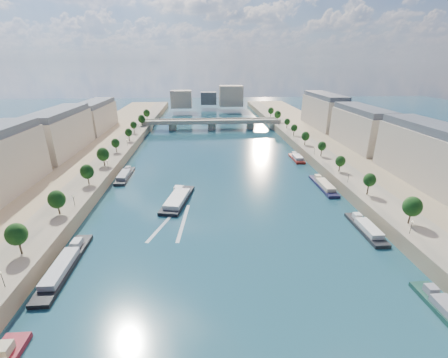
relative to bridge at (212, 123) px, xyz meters
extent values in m
plane|color=#0C2B39|center=(0.00, -118.22, -5.08)|extent=(700.00, 700.00, 0.00)
cube|color=#9E8460|center=(-72.00, -118.22, -2.58)|extent=(44.00, 520.00, 5.00)
cube|color=#9E8460|center=(72.00, -118.22, -2.58)|extent=(44.00, 520.00, 5.00)
cube|color=gray|center=(-57.00, -118.22, -0.03)|extent=(14.00, 520.00, 0.10)
cube|color=gray|center=(57.00, -118.22, -0.03)|extent=(14.00, 520.00, 0.10)
cylinder|color=#382B1E|center=(-55.00, -176.22, 1.83)|extent=(0.50, 0.50, 3.82)
ellipsoid|color=black|center=(-55.00, -176.22, 5.42)|extent=(4.80, 4.80, 5.52)
cylinder|color=#382B1E|center=(-55.00, -152.22, 1.83)|extent=(0.50, 0.50, 3.82)
ellipsoid|color=black|center=(-55.00, -152.22, 5.42)|extent=(4.80, 4.80, 5.52)
cylinder|color=#382B1E|center=(-55.00, -128.22, 1.83)|extent=(0.50, 0.50, 3.82)
ellipsoid|color=black|center=(-55.00, -128.22, 5.42)|extent=(4.80, 4.80, 5.52)
cylinder|color=#382B1E|center=(-55.00, -104.22, 1.83)|extent=(0.50, 0.50, 3.82)
ellipsoid|color=black|center=(-55.00, -104.22, 5.42)|extent=(4.80, 4.80, 5.52)
cylinder|color=#382B1E|center=(-55.00, -80.22, 1.83)|extent=(0.50, 0.50, 3.82)
ellipsoid|color=black|center=(-55.00, -80.22, 5.42)|extent=(4.80, 4.80, 5.52)
cylinder|color=#382B1E|center=(-55.00, -56.22, 1.83)|extent=(0.50, 0.50, 3.82)
ellipsoid|color=black|center=(-55.00, -56.22, 5.42)|extent=(4.80, 4.80, 5.52)
cylinder|color=#382B1E|center=(-55.00, -32.22, 1.83)|extent=(0.50, 0.50, 3.82)
ellipsoid|color=black|center=(-55.00, -32.22, 5.42)|extent=(4.80, 4.80, 5.52)
cylinder|color=#382B1E|center=(-55.00, -8.22, 1.83)|extent=(0.50, 0.50, 3.82)
ellipsoid|color=black|center=(-55.00, -8.22, 5.42)|extent=(4.80, 4.80, 5.52)
cylinder|color=#382B1E|center=(-55.00, 15.78, 1.83)|extent=(0.50, 0.50, 3.82)
ellipsoid|color=black|center=(-55.00, 15.78, 5.42)|extent=(4.80, 4.80, 5.52)
cylinder|color=#382B1E|center=(55.00, -168.22, 1.83)|extent=(0.50, 0.50, 3.82)
ellipsoid|color=black|center=(55.00, -168.22, 5.42)|extent=(4.80, 4.80, 5.52)
cylinder|color=#382B1E|center=(55.00, -144.22, 1.83)|extent=(0.50, 0.50, 3.82)
ellipsoid|color=black|center=(55.00, -144.22, 5.42)|extent=(4.80, 4.80, 5.52)
cylinder|color=#382B1E|center=(55.00, -120.22, 1.83)|extent=(0.50, 0.50, 3.82)
ellipsoid|color=black|center=(55.00, -120.22, 5.42)|extent=(4.80, 4.80, 5.52)
cylinder|color=#382B1E|center=(55.00, -96.22, 1.83)|extent=(0.50, 0.50, 3.82)
ellipsoid|color=black|center=(55.00, -96.22, 5.42)|extent=(4.80, 4.80, 5.52)
cylinder|color=#382B1E|center=(55.00, -72.22, 1.83)|extent=(0.50, 0.50, 3.82)
ellipsoid|color=black|center=(55.00, -72.22, 5.42)|extent=(4.80, 4.80, 5.52)
cylinder|color=#382B1E|center=(55.00, -48.22, 1.83)|extent=(0.50, 0.50, 3.82)
ellipsoid|color=black|center=(55.00, -48.22, 5.42)|extent=(4.80, 4.80, 5.52)
cylinder|color=#382B1E|center=(55.00, -24.22, 1.83)|extent=(0.50, 0.50, 3.82)
ellipsoid|color=black|center=(55.00, -24.22, 5.42)|extent=(4.80, 4.80, 5.52)
cylinder|color=#382B1E|center=(55.00, -0.22, 1.83)|extent=(0.50, 0.50, 3.82)
ellipsoid|color=black|center=(55.00, -0.22, 5.42)|extent=(4.80, 4.80, 5.52)
cylinder|color=#382B1E|center=(55.00, 23.78, 1.83)|extent=(0.50, 0.50, 3.82)
ellipsoid|color=black|center=(55.00, 23.78, 5.42)|extent=(4.80, 4.80, 5.52)
cylinder|color=black|center=(-52.50, -188.22, 1.92)|extent=(0.14, 0.14, 4.00)
sphere|color=#FFE5B2|center=(-52.50, -188.22, 4.02)|extent=(0.36, 0.36, 0.36)
cylinder|color=black|center=(-52.50, -148.22, 1.92)|extent=(0.14, 0.14, 4.00)
sphere|color=#FFE5B2|center=(-52.50, -148.22, 4.02)|extent=(0.36, 0.36, 0.36)
cylinder|color=black|center=(-52.50, -108.22, 1.92)|extent=(0.14, 0.14, 4.00)
sphere|color=#FFE5B2|center=(-52.50, -108.22, 4.02)|extent=(0.36, 0.36, 0.36)
cylinder|color=black|center=(-52.50, -68.22, 1.92)|extent=(0.14, 0.14, 4.00)
sphere|color=#FFE5B2|center=(-52.50, -68.22, 4.02)|extent=(0.36, 0.36, 0.36)
cylinder|color=black|center=(-52.50, -28.22, 1.92)|extent=(0.14, 0.14, 4.00)
sphere|color=#FFE5B2|center=(-52.50, -28.22, 4.02)|extent=(0.36, 0.36, 0.36)
cylinder|color=black|center=(52.50, -173.22, 1.92)|extent=(0.14, 0.14, 4.00)
sphere|color=#FFE5B2|center=(52.50, -173.22, 4.02)|extent=(0.36, 0.36, 0.36)
cylinder|color=black|center=(52.50, -133.22, 1.92)|extent=(0.14, 0.14, 4.00)
sphere|color=#FFE5B2|center=(52.50, -133.22, 4.02)|extent=(0.36, 0.36, 0.36)
cylinder|color=black|center=(52.50, -93.22, 1.92)|extent=(0.14, 0.14, 4.00)
sphere|color=#FFE5B2|center=(52.50, -93.22, 4.02)|extent=(0.36, 0.36, 0.36)
cylinder|color=black|center=(52.50, -53.22, 1.92)|extent=(0.14, 0.14, 4.00)
sphere|color=#FFE5B2|center=(52.50, -53.22, 4.02)|extent=(0.36, 0.36, 0.36)
cylinder|color=black|center=(52.50, -13.22, 1.92)|extent=(0.14, 0.14, 4.00)
sphere|color=#FFE5B2|center=(52.50, -13.22, 4.02)|extent=(0.36, 0.36, 0.36)
cube|color=#BDAB92|center=(-85.00, -77.22, 9.92)|extent=(16.00, 52.00, 20.00)
cube|color=#474C54|center=(-85.00, -77.22, 21.52)|extent=(14.72, 50.44, 3.20)
cube|color=#BDAB92|center=(-85.00, -19.22, 9.92)|extent=(16.00, 52.00, 20.00)
cube|color=#474C54|center=(-85.00, -19.22, 21.52)|extent=(14.72, 50.44, 3.20)
cube|color=#BDAB92|center=(85.00, -135.22, 9.92)|extent=(16.00, 52.00, 20.00)
cube|color=#474C54|center=(85.00, -135.22, 21.52)|extent=(14.72, 50.44, 3.20)
cube|color=#BDAB92|center=(85.00, -77.22, 9.92)|extent=(16.00, 52.00, 20.00)
cube|color=#474C54|center=(85.00, -77.22, 21.52)|extent=(14.72, 50.44, 3.20)
cube|color=#BDAB92|center=(85.00, -19.22, 9.92)|extent=(16.00, 52.00, 20.00)
cube|color=#474C54|center=(85.00, -19.22, 21.52)|extent=(14.72, 50.44, 3.20)
cube|color=#BDAB92|center=(-30.00, 91.78, 8.92)|extent=(22.00, 18.00, 18.00)
cube|color=#BDAB92|center=(25.00, 101.78, 10.92)|extent=(26.00, 20.00, 22.00)
cube|color=#474C54|center=(0.00, 116.78, 6.92)|extent=(18.00, 16.00, 14.00)
cube|color=#C1B79E|center=(0.00, 0.00, 1.12)|extent=(112.00, 11.00, 2.20)
cube|color=#C1B79E|center=(0.00, -5.00, 2.62)|extent=(112.00, 0.80, 0.90)
cube|color=#C1B79E|center=(0.00, 5.00, 2.62)|extent=(112.00, 0.80, 0.90)
cylinder|color=#C1B79E|center=(-32.00, 0.00, -2.58)|extent=(6.40, 6.40, 5.00)
cylinder|color=#C1B79E|center=(0.00, 0.00, -2.58)|extent=(6.40, 6.40, 5.00)
cylinder|color=#C1B79E|center=(32.00, 0.00, -2.58)|extent=(6.40, 6.40, 5.00)
cube|color=#C1B79E|center=(-52.00, 0.00, -2.58)|extent=(6.00, 12.00, 5.00)
cube|color=#C1B79E|center=(52.00, 0.00, -2.58)|extent=(6.00, 12.00, 5.00)
cube|color=black|center=(-18.14, -135.66, -4.75)|extent=(12.86, 27.20, 1.87)
cube|color=white|center=(-18.14, -137.76, -2.97)|extent=(9.60, 17.95, 1.68)
cube|color=white|center=(-18.14, -127.80, -2.91)|extent=(4.32, 3.87, 1.80)
cube|color=silver|center=(-21.34, -152.66, -5.06)|extent=(9.69, 24.95, 0.04)
cube|color=silver|center=(-14.94, -152.66, -5.06)|extent=(3.56, 26.00, 0.04)
cube|color=#C0B590|center=(-45.50, -201.88, -2.98)|extent=(2.50, 2.73, 1.80)
cube|color=black|center=(-45.50, -175.50, -4.78)|extent=(5.00, 29.43, 1.80)
cube|color=#A7ADB3|center=(-45.50, -177.86, -3.08)|extent=(4.10, 16.19, 1.60)
cube|color=#A7ADB3|center=(-45.50, -166.67, -2.98)|extent=(2.50, 3.53, 1.80)
cube|color=#28282A|center=(-45.50, -106.98, -4.78)|extent=(5.00, 23.12, 1.80)
cube|color=gray|center=(-45.50, -108.83, -3.08)|extent=(4.10, 12.71, 1.60)
cube|color=gray|center=(-45.50, -100.04, -2.98)|extent=(2.50, 2.77, 1.80)
cube|color=#1B4337|center=(45.50, -198.43, -4.78)|extent=(5.00, 19.60, 1.80)
cube|color=gray|center=(45.50, -192.55, -2.98)|extent=(2.50, 2.35, 1.80)
cube|color=#242426|center=(45.50, -162.72, -4.78)|extent=(5.00, 20.89, 1.80)
cube|color=silver|center=(45.50, -164.39, -3.08)|extent=(4.10, 11.49, 1.60)
cube|color=silver|center=(45.50, -156.45, -2.98)|extent=(2.50, 2.51, 1.80)
cube|color=#1D1B3C|center=(45.50, -125.87, -4.78)|extent=(5.00, 24.35, 1.80)
cube|color=beige|center=(45.50, -127.82, -3.08)|extent=(4.10, 13.39, 1.60)
cube|color=beige|center=(45.50, -118.57, -2.98)|extent=(2.50, 2.92, 1.80)
cube|color=maroon|center=(45.50, -85.61, -4.78)|extent=(5.00, 17.15, 1.80)
cube|color=#A9B0B5|center=(45.50, -86.98, -3.08)|extent=(4.10, 9.43, 1.60)
cube|color=#A9B0B5|center=(45.50, -80.46, -2.98)|extent=(2.50, 2.06, 1.80)
camera|label=1|loc=(-7.25, -245.06, 47.16)|focal=24.00mm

